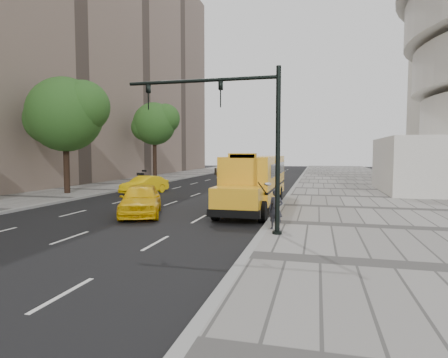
% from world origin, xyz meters
% --- Properties ---
extents(ground, '(140.00, 140.00, 0.00)m').
position_xyz_m(ground, '(0.00, 0.00, 0.00)').
color(ground, black).
rests_on(ground, ground).
extents(sidewalk_museum, '(12.00, 140.00, 0.15)m').
position_xyz_m(sidewalk_museum, '(12.00, 0.00, 0.07)').
color(sidewalk_museum, gray).
rests_on(sidewalk_museum, ground).
extents(sidewalk_far, '(6.00, 140.00, 0.15)m').
position_xyz_m(sidewalk_far, '(-11.00, 0.00, 0.07)').
color(sidewalk_far, gray).
rests_on(sidewalk_far, ground).
extents(curb_museum, '(0.30, 140.00, 0.15)m').
position_xyz_m(curb_museum, '(6.00, 0.00, 0.07)').
color(curb_museum, gray).
rests_on(curb_museum, ground).
extents(curb_far, '(0.30, 140.00, 0.15)m').
position_xyz_m(curb_far, '(-8.00, 0.00, 0.07)').
color(curb_far, gray).
rests_on(curb_far, ground).
extents(building_far, '(10.00, 80.00, 32.00)m').
position_xyz_m(building_far, '(-19.00, 10.00, 16.00)').
color(building_far, '#796558').
rests_on(building_far, ground).
extents(tree_b, '(6.27, 5.57, 8.88)m').
position_xyz_m(tree_b, '(-10.39, 2.53, 6.14)').
color(tree_b, black).
rests_on(tree_b, ground).
extents(tree_c, '(5.54, 4.93, 9.06)m').
position_xyz_m(tree_c, '(-10.41, 18.45, 6.63)').
color(tree_c, black).
rests_on(tree_c, ground).
extents(school_bus, '(2.96, 11.56, 3.19)m').
position_xyz_m(school_bus, '(4.50, -0.21, 1.76)').
color(school_bus, gold).
rests_on(school_bus, ground).
extents(taxi_near, '(3.60, 5.21, 1.65)m').
position_xyz_m(taxi_near, '(-0.72, -4.72, 0.82)').
color(taxi_near, yellow).
rests_on(taxi_near, ground).
extents(taxi_far, '(2.64, 4.48, 1.39)m').
position_xyz_m(taxi_far, '(-5.15, 4.76, 0.70)').
color(taxi_far, yellow).
rests_on(taxi_far, ground).
extents(pedestrian, '(0.65, 0.49, 1.62)m').
position_xyz_m(pedestrian, '(6.45, -7.24, 0.96)').
color(pedestrian, '#2E2E35').
rests_on(pedestrian, sidewalk_museum).
extents(traffic_signal, '(6.18, 0.36, 6.40)m').
position_xyz_m(traffic_signal, '(5.19, -8.11, 4.09)').
color(traffic_signal, black).
rests_on(traffic_signal, ground).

